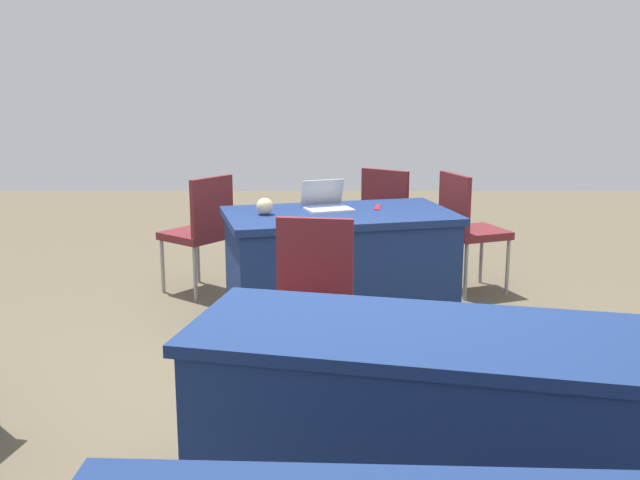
{
  "coord_description": "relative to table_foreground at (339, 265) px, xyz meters",
  "views": [
    {
      "loc": [
        -0.1,
        3.86,
        1.77
      ],
      "look_at": [
        -0.09,
        0.04,
        0.9
      ],
      "focal_mm": 42.9,
      "sensor_mm": 36.0,
      "label": 1
    }
  ],
  "objects": [
    {
      "name": "scissors_red",
      "position": [
        -0.28,
        -0.16,
        0.39
      ],
      "size": [
        0.06,
        0.18,
        0.01
      ],
      "primitive_type": "cube",
      "rotation": [
        0.0,
        0.0,
        1.43
      ],
      "color": "red",
      "rests_on": "table_foreground"
    },
    {
      "name": "yarn_ball",
      "position": [
        0.52,
        0.09,
        0.44
      ],
      "size": [
        0.12,
        0.12,
        0.12
      ],
      "primitive_type": "sphere",
      "color": "beige",
      "rests_on": "table_foreground"
    },
    {
      "name": "chair_by_pillar",
      "position": [
        1.07,
        -0.61,
        0.15
      ],
      "size": [
        0.62,
        0.62,
        0.94
      ],
      "rotation": [
        0.0,
        0.0,
        4.04
      ],
      "color": "#9E9993",
      "rests_on": "ground"
    },
    {
      "name": "table_foreground",
      "position": [
        0.0,
        0.0,
        0.0
      ],
      "size": [
        1.75,
        1.23,
        0.77
      ],
      "rotation": [
        0.0,
        0.0,
        0.24
      ],
      "color": "navy",
      "rests_on": "ground"
    },
    {
      "name": "ground_plane",
      "position": [
        0.22,
        1.41,
        -0.39
      ],
      "size": [
        14.4,
        14.4,
        0.0
      ],
      "primitive_type": "plane",
      "color": "brown"
    },
    {
      "name": "laptop_silver",
      "position": [
        0.09,
        -0.11,
        0.42
      ],
      "size": [
        0.4,
        0.38,
        0.21
      ],
      "rotation": [
        0.0,
        0.0,
        0.33
      ],
      "color": "silver",
      "rests_on": "table_foreground"
    },
    {
      "name": "table_mid_right",
      "position": [
        -0.26,
        2.45,
        0.0
      ],
      "size": [
        1.93,
        1.16,
        0.77
      ],
      "rotation": [
        0.0,
        0.0,
        -0.22
      ],
      "color": "navy",
      "rests_on": "ground"
    },
    {
      "name": "chair_aisle",
      "position": [
        0.18,
        1.39,
        0.18
      ],
      "size": [
        0.5,
        0.5,
        0.98
      ],
      "rotation": [
        0.0,
        0.0,
        -0.15
      ],
      "color": "#9E9993",
      "rests_on": "ground"
    },
    {
      "name": "chair_near_front",
      "position": [
        -1.03,
        -0.64,
        0.16
      ],
      "size": [
        0.57,
        0.57,
        0.96
      ],
      "rotation": [
        0.0,
        0.0,
        1.94
      ],
      "color": "#9E9993",
      "rests_on": "ground"
    },
    {
      "name": "chair_back_row",
      "position": [
        -0.46,
        -0.95,
        0.17
      ],
      "size": [
        0.61,
        0.61,
        0.96
      ],
      "rotation": [
        0.0,
        0.0,
        2.55
      ],
      "color": "#9E9993",
      "rests_on": "ground"
    }
  ]
}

